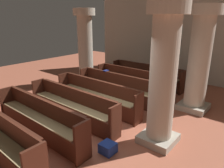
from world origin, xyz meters
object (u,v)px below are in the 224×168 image
object	(u,v)px
pew_row_2	(116,86)
pillar_far_side	(85,45)
pew_row_0	(146,74)
kneeler_box_blue	(108,148)
pillar_aisle_rear	(163,75)
lectern	(168,72)
pew_row_3	(96,94)
pew_row_1	(133,80)
pew_row_4	(71,104)
pew_row_5	(39,117)
pillar_aisle_side	(199,58)
hymn_book	(106,71)

from	to	relation	value
pew_row_2	pillar_far_side	size ratio (longest dim) A/B	1.02
pew_row_0	kneeler_box_blue	size ratio (longest dim) A/B	10.18
pillar_aisle_rear	lectern	size ratio (longest dim) A/B	2.99
pew_row_2	pew_row_3	world-z (taller)	same
pew_row_1	pew_row_2	distance (m)	1.04
pew_row_2	pew_row_0	bearing A→B (deg)	90.00
kneeler_box_blue	pew_row_0	bearing A→B (deg)	111.29
pew_row_3	pew_row_4	size ratio (longest dim) A/B	1.00
kneeler_box_blue	pew_row_5	bearing A→B (deg)	-163.34
pew_row_4	pillar_aisle_side	bearing A→B (deg)	50.82
lectern	pew_row_4	bearing A→B (deg)	-94.54
pew_row_5	lectern	size ratio (longest dim) A/B	3.07
hymn_book	pew_row_1	bearing A→B (deg)	51.76
pew_row_3	pew_row_5	bearing A→B (deg)	-90.00
pew_row_3	hymn_book	distance (m)	1.47
pew_row_1	pew_row_2	world-z (taller)	same
pew_row_5	pillar_aisle_rear	size ratio (longest dim) A/B	1.02
pew_row_3	pew_row_4	world-z (taller)	same
pew_row_4	kneeler_box_blue	size ratio (longest dim) A/B	10.18
pillar_aisle_side	pew_row_4	bearing A→B (deg)	-129.18
pew_row_4	pillar_aisle_side	xyz separation A→B (m)	(2.47, 3.03, 1.19)
pew_row_0	pew_row_1	xyz separation A→B (m)	(0.00, -1.04, 0.00)
pew_row_0	pillar_far_side	xyz separation A→B (m)	(-2.42, -1.26, 1.19)
pew_row_4	pillar_far_side	world-z (taller)	pillar_far_side
pillar_aisle_side	kneeler_box_blue	size ratio (longest dim) A/B	9.93
pew_row_4	pillar_aisle_rear	size ratio (longest dim) A/B	1.02
pew_row_2	pillar_far_side	xyz separation A→B (m)	(-2.42, 0.83, 1.19)
lectern	hymn_book	world-z (taller)	lectern
pew_row_1	kneeler_box_blue	distance (m)	4.07
pew_row_0	pew_row_1	size ratio (longest dim) A/B	1.00
pew_row_1	pew_row_3	world-z (taller)	same
lectern	hymn_book	bearing A→B (deg)	-109.32
hymn_book	lectern	bearing A→B (deg)	70.68
pew_row_0	pew_row_4	xyz separation A→B (m)	(0.00, -4.16, 0.00)
pew_row_0	pillar_far_side	world-z (taller)	pillar_far_side
pew_row_5	kneeler_box_blue	bearing A→B (deg)	16.66
pew_row_1	pew_row_4	bearing A→B (deg)	-90.00
pew_row_0	kneeler_box_blue	distance (m)	5.02
pillar_aisle_side	pillar_far_side	world-z (taller)	same
pew_row_0	pew_row_2	bearing A→B (deg)	-90.00
pew_row_1	pew_row_3	xyz separation A→B (m)	(0.00, -2.08, 0.00)
pew_row_4	pew_row_1	bearing A→B (deg)	90.00
pew_row_3	pillar_far_side	bearing A→B (deg)	142.38
pew_row_1	pillar_far_side	world-z (taller)	pillar_far_side
pew_row_2	lectern	world-z (taller)	lectern
pew_row_1	kneeler_box_blue	bearing A→B (deg)	-63.36
pew_row_3	pillar_aisle_side	size ratio (longest dim) A/B	1.02
pillar_far_side	lectern	world-z (taller)	pillar_far_side
pew_row_1	pew_row_3	size ratio (longest dim) A/B	1.00
pew_row_0	lectern	xyz separation A→B (m)	(0.43, 1.24, -0.05)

